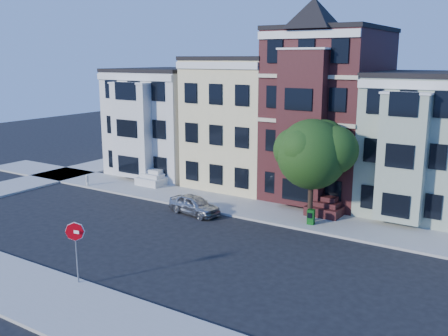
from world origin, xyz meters
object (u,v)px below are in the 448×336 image
Objects in this scene: street_tree at (312,159)px; parked_car at (194,205)px; fire_hydrant at (87,181)px; newspaper_box at (311,217)px; stop_sign at (76,249)px.

street_tree is 2.09× the size of parked_car.
street_tree reaches higher than fire_hydrant.
parked_car is 7.74m from newspaper_box.
stop_sign is at bearing -43.53° from fire_hydrant.
stop_sign is (-5.69, -13.36, 1.16)m from newspaper_box.
street_tree reaches higher than stop_sign.
parked_car is at bearing -5.49° from fire_hydrant.
street_tree is at bearing 112.66° from newspaper_box.
parked_car reaches higher than fire_hydrant.
stop_sign reaches higher than parked_car.
stop_sign is at bearing -119.70° from newspaper_box.
newspaper_box is 14.57m from stop_sign.
fire_hydrant is 18.34m from stop_sign.
newspaper_box is at bearing -66.81° from parked_car.
newspaper_box is (7.51, 1.86, -0.03)m from parked_car.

